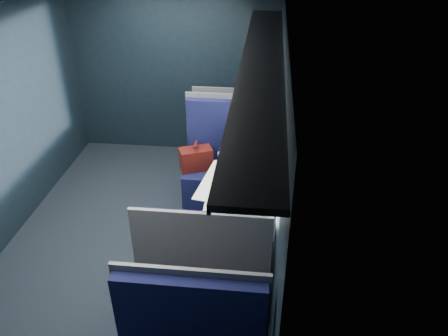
# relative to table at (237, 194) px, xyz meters

# --- Properties ---
(ground) EXTENTS (2.80, 4.20, 0.01)m
(ground) POSITION_rel_table_xyz_m (-1.03, 0.00, -0.67)
(ground) COLOR black
(room_shell) EXTENTS (3.00, 4.40, 2.40)m
(room_shell) POSITION_rel_table_xyz_m (-1.01, 0.00, 0.81)
(room_shell) COLOR black
(room_shell) RESTS_ON ground
(table) EXTENTS (0.62, 1.00, 0.74)m
(table) POSITION_rel_table_xyz_m (0.00, 0.00, 0.00)
(table) COLOR #54565E
(table) RESTS_ON ground
(seat_bay_near) EXTENTS (1.09, 0.62, 1.26)m
(seat_bay_near) POSITION_rel_table_xyz_m (-0.20, 0.87, -0.24)
(seat_bay_near) COLOR black
(seat_bay_near) RESTS_ON ground
(seat_bay_far) EXTENTS (1.04, 0.62, 1.26)m
(seat_bay_far) POSITION_rel_table_xyz_m (-0.18, -0.87, -0.25)
(seat_bay_far) COLOR black
(seat_bay_far) RESTS_ON ground
(seat_row_front) EXTENTS (1.04, 0.51, 1.16)m
(seat_row_front) POSITION_rel_table_xyz_m (-0.18, 1.80, -0.25)
(seat_row_front) COLOR black
(seat_row_front) RESTS_ON ground
(man) EXTENTS (0.53, 0.56, 1.32)m
(man) POSITION_rel_table_xyz_m (0.07, 0.70, 0.06)
(man) COLOR black
(man) RESTS_ON ground
(woman) EXTENTS (0.53, 0.56, 1.32)m
(woman) POSITION_rel_table_xyz_m (0.07, -0.71, 0.06)
(woman) COLOR black
(woman) RESTS_ON ground
(papers) EXTENTS (0.64, 0.83, 0.01)m
(papers) POSITION_rel_table_xyz_m (-0.09, 0.07, 0.08)
(papers) COLOR white
(papers) RESTS_ON table
(laptop) EXTENTS (0.30, 0.37, 0.25)m
(laptop) POSITION_rel_table_xyz_m (0.17, 0.15, 0.15)
(laptop) COLOR silver
(laptop) RESTS_ON table
(bottle_small) EXTENTS (0.06, 0.06, 0.20)m
(bottle_small) POSITION_rel_table_xyz_m (0.30, 0.40, 0.17)
(bottle_small) COLOR silver
(bottle_small) RESTS_ON table
(cup) EXTENTS (0.07, 0.07, 0.09)m
(cup) POSITION_rel_table_xyz_m (0.30, 0.40, 0.12)
(cup) COLOR white
(cup) RESTS_ON table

